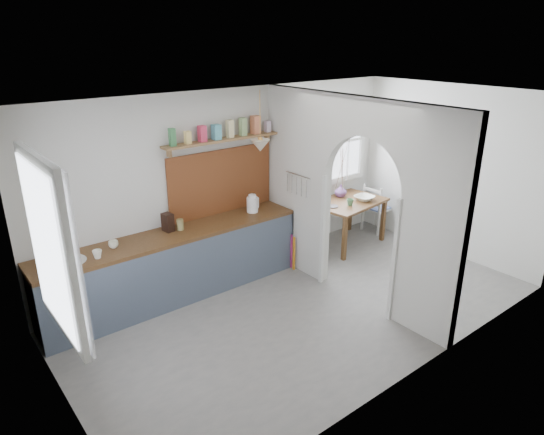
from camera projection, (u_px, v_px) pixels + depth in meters
floor at (307, 308)px, 6.16m from camera, size 5.80×3.20×0.01m
ceiling at (313, 100)px, 5.23m from camera, size 5.80×3.20×0.01m
walls at (309, 212)px, 5.70m from camera, size 5.81×3.21×2.60m
partition at (348, 188)px, 6.09m from camera, size 0.12×3.20×2.60m
kitchen_window at (48, 248)px, 3.90m from camera, size 0.10×1.16×1.50m
nook_window at (327, 145)px, 7.78m from camera, size 1.76×0.10×1.30m
counter at (175, 264)px, 6.31m from camera, size 3.50×0.60×0.90m
sink at (68, 262)px, 5.38m from camera, size 0.40×0.40×0.02m
backsplash at (222, 182)px, 6.71m from camera, size 1.65×0.03×0.90m
shelf at (223, 135)px, 6.42m from camera, size 1.75×0.20×0.21m
pendant_lamp at (260, 146)px, 6.42m from camera, size 0.26×0.26×0.16m
utensil_rail at (298, 175)px, 6.66m from camera, size 0.02×0.50×0.02m
dining_table at (347, 223)px, 7.93m from camera, size 1.28×0.94×0.75m
chair_left at (311, 232)px, 7.43m from camera, size 0.49×0.49×0.83m
chair_right at (377, 207)px, 8.47m from camera, size 0.40×0.40×0.85m
kettle at (252, 203)px, 6.83m from camera, size 0.26×0.24×0.26m
mug_a at (97, 254)px, 5.44m from camera, size 0.12×0.12×0.10m
mug_b at (113, 244)px, 5.71m from camera, size 0.14×0.14×0.09m
knife_block at (168, 222)px, 6.17m from camera, size 0.12×0.16×0.23m
jar at (180, 225)px, 6.22m from camera, size 0.09×0.09×0.14m
towel_magenta at (291, 251)px, 7.12m from camera, size 0.02×0.03×0.53m
towel_orange at (294, 254)px, 7.08m from camera, size 0.02×0.03×0.54m
bowl at (364, 198)px, 7.82m from camera, size 0.32×0.32×0.08m
table_cup at (350, 202)px, 7.58m from camera, size 0.12×0.12×0.10m
plate at (333, 206)px, 7.53m from camera, size 0.21×0.21×0.01m
vase at (341, 191)px, 7.97m from camera, size 0.24×0.24×0.20m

